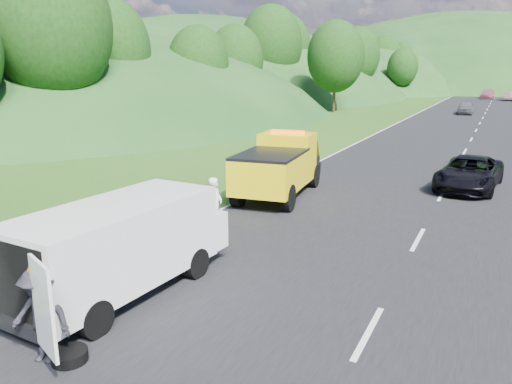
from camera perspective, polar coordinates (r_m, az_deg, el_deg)
The scene contains 15 objects.
ground at distance 12.79m, azimuth 1.63°, elevation -8.89°, with size 320.00×320.00×0.00m, color #38661E.
road_surface at distance 51.00m, azimuth 24.21°, elevation 7.16°, with size 14.00×200.00×0.02m, color black.
tree_line_left at distance 74.82m, azimuth 7.70°, elevation 10.02°, with size 14.00×140.00×14.00m, color #254C16, non-canonical shape.
tow_truck at distance 19.73m, azimuth 2.69°, elevation 3.01°, with size 2.80×6.05×2.51m.
white_van at distance 11.46m, azimuth -15.04°, elevation -5.70°, with size 3.29×6.14×2.13m.
woman at distance 15.60m, azimuth -4.62°, elevation -4.65°, with size 0.63×0.46×1.73m, color white.
child at distance 13.19m, azimuth -9.08°, elevation -8.33°, with size 0.48×0.38×0.99m, color #D5C371.
worker at distance 9.90m, azimuth -22.92°, elevation -17.35°, with size 1.11×0.64×1.71m, color black.
suitcase at distance 15.15m, azimuth -11.62°, elevation -4.45°, with size 0.32×0.18×0.51m, color #605E48.
spare_tire at distance 9.72m, azimuth -20.47°, elevation -17.74°, with size 0.62×0.62×0.20m, color black.
passing_suv at distance 22.93m, azimuth 23.03°, elevation 0.32°, with size 2.25×4.88×1.36m, color black.
dist_car_a at distance 60.81m, azimuth 22.79°, elevation 8.19°, with size 1.62×4.02×1.37m, color #47474B.
dist_car_b at distance 89.42m, azimuth 26.87°, elevation 9.29°, with size 1.47×4.21×1.39m, color brown.
dist_car_c at distance 93.49m, azimuth 24.91°, elevation 9.64°, with size 2.14×5.27×1.53m, color #9E4F5D.
dist_car_d at distance 113.80m, azimuth 26.22°, elevation 10.05°, with size 1.62×4.02×1.37m, color #7B3661.
Camera 1 is at (4.89, -10.72, 4.96)m, focal length 35.00 mm.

